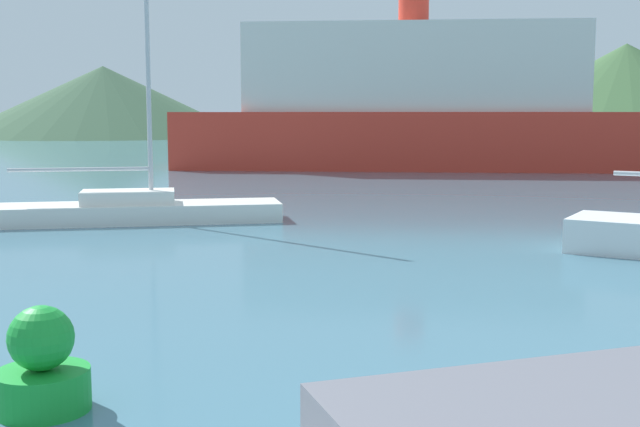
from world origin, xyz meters
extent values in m
cube|color=white|center=(-3.75, 22.15, 0.25)|extent=(7.93, 2.43, 0.49)
cube|color=white|center=(-3.75, 22.15, 0.66)|extent=(2.44, 1.41, 0.34)
cylinder|color=#BCBCC1|center=(-3.17, 22.20, 4.07)|extent=(0.12, 0.12, 7.15)
cylinder|color=#BCBCC1|center=(-4.92, 22.04, 1.39)|extent=(3.51, 0.42, 0.10)
cube|color=red|center=(7.78, 41.98, 1.43)|extent=(24.65, 10.40, 2.87)
cube|color=silver|center=(7.78, 41.98, 5.04)|extent=(17.42, 8.18, 4.34)
cylinder|color=red|center=(7.78, 41.98, 8.00)|extent=(1.53, 1.53, 1.60)
cylinder|color=green|center=(-2.64, 8.78, 0.20)|extent=(0.88, 0.88, 0.40)
sphere|color=green|center=(-2.64, 8.78, 0.71)|extent=(0.62, 0.62, 0.62)
cone|color=#38563D|center=(-18.17, 103.07, 4.29)|extent=(36.05, 36.05, 8.58)
cone|color=#476B42|center=(17.59, 89.57, 5.19)|extent=(33.67, 33.67, 10.38)
cone|color=#3D6038|center=(43.54, 92.43, 5.44)|extent=(39.99, 39.99, 10.89)
camera|label=1|loc=(-0.70, 1.25, 2.80)|focal=45.00mm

